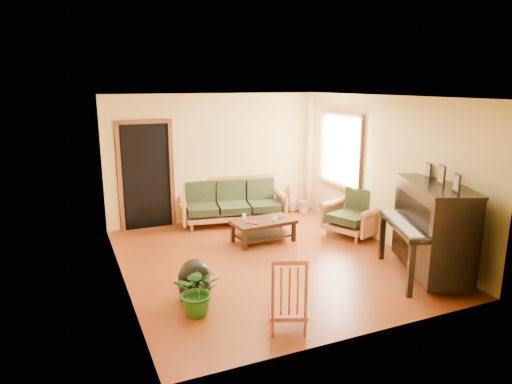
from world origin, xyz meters
name	(u,v)px	position (x,y,z in m)	size (l,w,h in m)	color
floor	(267,260)	(0.00, 0.00, 0.00)	(5.00, 5.00, 0.00)	#63250D
doorway	(146,177)	(-1.45, 2.48, 1.02)	(1.08, 0.16, 2.05)	black
window	(341,150)	(2.21, 1.30, 1.50)	(0.12, 1.36, 1.46)	white
sofa	(233,202)	(0.19, 2.08, 0.45)	(2.12, 0.89, 0.91)	#AB6C3E
coffee_table	(263,231)	(0.30, 0.82, 0.20)	(1.11, 0.61, 0.40)	black
armchair	(352,212)	(1.94, 0.46, 0.46)	(0.88, 0.92, 0.92)	#AB6C3E
piano	(433,231)	(1.94, -1.54, 0.70)	(0.94, 1.59, 1.41)	black
footstool	(195,285)	(-1.46, -0.88, 0.21)	(0.43, 0.43, 0.41)	black
red_chair	(288,292)	(-0.68, -2.03, 0.46)	(0.43, 0.47, 0.92)	maroon
leaning_frame	(297,197)	(1.86, 2.41, 0.31)	(0.46, 0.10, 0.61)	#C48C41
ceramic_crock	(304,207)	(1.90, 2.21, 0.13)	(0.20, 0.20, 0.26)	#314193
potted_plant	(198,290)	(-1.53, -1.29, 0.32)	(0.58, 0.50, 0.64)	#215518
book	(251,224)	(0.00, 0.70, 0.41)	(0.16, 0.21, 0.02)	maroon
candle	(244,217)	(-0.02, 0.96, 0.46)	(0.07, 0.07, 0.11)	white
glass_jar	(275,220)	(0.45, 0.68, 0.43)	(0.09, 0.09, 0.06)	silver
remote	(280,218)	(0.62, 0.81, 0.41)	(0.16, 0.04, 0.02)	black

